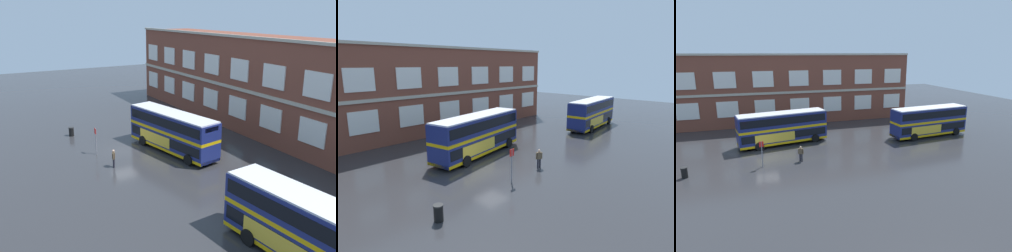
{
  "view_description": "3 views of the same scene",
  "coord_description": "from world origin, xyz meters",
  "views": [
    {
      "loc": [
        34.3,
        -13.7,
        13.68
      ],
      "look_at": [
        4.93,
        2.41,
        3.62
      ],
      "focal_mm": 40.8,
      "sensor_mm": 36.0,
      "label": 1
    },
    {
      "loc": [
        -15.77,
        -16.54,
        8.97
      ],
      "look_at": [
        5.13,
        3.02,
        2.72
      ],
      "focal_mm": 30.37,
      "sensor_mm": 36.0,
      "label": 2
    },
    {
      "loc": [
        -0.6,
        -31.17,
        11.32
      ],
      "look_at": [
        9.89,
        2.52,
        2.19
      ],
      "focal_mm": 30.43,
      "sensor_mm": 36.0,
      "label": 3
    }
  ],
  "objects": [
    {
      "name": "ground_plane",
      "position": [
        0.0,
        2.0,
        0.0
      ],
      "size": [
        120.0,
        120.0,
        0.0
      ],
      "primitive_type": "plane",
      "color": "#2B2B2D"
    },
    {
      "name": "waiting_passenger",
      "position": [
        3.51,
        -2.46,
        0.93
      ],
      "size": [
        0.61,
        0.4,
        1.7
      ],
      "color": "black",
      "rests_on": "ground"
    },
    {
      "name": "station_litter_bin",
      "position": [
        -7.49,
        -3.41,
        0.52
      ],
      "size": [
        0.6,
        0.6,
        1.03
      ],
      "color": "black",
      "rests_on": "ground"
    },
    {
      "name": "double_decker_near",
      "position": [
        2.35,
        4.32,
        2.15
      ],
      "size": [
        11.29,
        4.57,
        4.07
      ],
      "color": "navy",
      "rests_on": "ground"
    },
    {
      "name": "double_decker_middle",
      "position": [
        22.04,
        1.93,
        2.15
      ],
      "size": [
        11.2,
        3.69,
        4.07
      ],
      "color": "navy",
      "rests_on": "ground"
    },
    {
      "name": "brick_terminal_building",
      "position": [
        0.61,
        17.98,
        5.45
      ],
      "size": [
        48.7,
        8.19,
        11.2
      ],
      "color": "brown",
      "rests_on": "ground"
    },
    {
      "name": "bus_stand_flag",
      "position": [
        -0.46,
        -2.8,
        1.64
      ],
      "size": [
        0.44,
        0.1,
        2.7
      ],
      "color": "slate",
      "rests_on": "ground"
    }
  ]
}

